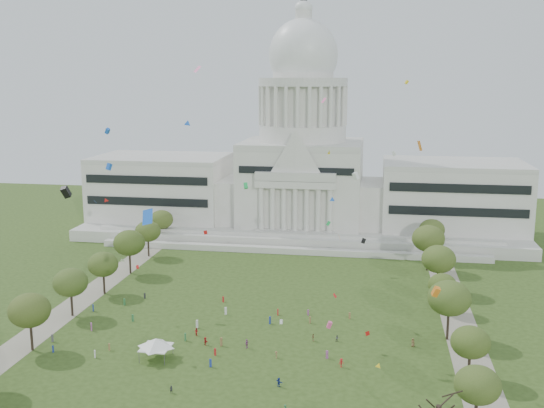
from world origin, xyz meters
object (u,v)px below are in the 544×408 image
at_px(event_tent, 156,343).
at_px(person_0, 413,342).
at_px(big_bare_tree, 439,402).
at_px(capitol, 302,173).

bearing_deg(event_tent, person_0, 15.78).
relative_size(big_bare_tree, person_0, 6.78).
xyz_separation_m(big_bare_tree, event_tent, (-54.44, 25.35, -5.15)).
distance_m(big_bare_tree, event_tent, 60.27).
xyz_separation_m(event_tent, person_0, (52.88, 14.94, -2.58)).
height_order(capitol, person_0, capitol).
bearing_deg(person_0, big_bare_tree, -50.04).
height_order(event_tent, person_0, event_tent).
bearing_deg(event_tent, capitol, 81.95).
bearing_deg(capitol, person_0, -70.21).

